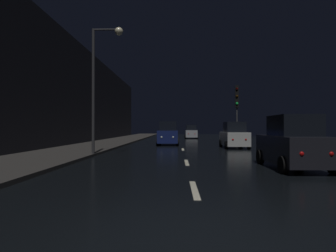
# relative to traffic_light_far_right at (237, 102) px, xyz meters

# --- Properties ---
(ground) EXTENTS (26.57, 84.00, 0.02)m
(ground) POSITION_rel_traffic_light_far_right_xyz_m (-4.78, 3.29, -3.83)
(ground) COLOR black
(sidewalk_left) EXTENTS (4.40, 84.00, 0.15)m
(sidewalk_left) POSITION_rel_traffic_light_far_right_xyz_m (-11.86, 3.29, -3.75)
(sidewalk_left) COLOR #33302D
(sidewalk_left) RESTS_ON ground
(building_facade_left) EXTENTS (0.80, 63.00, 9.33)m
(building_facade_left) POSITION_rel_traffic_light_far_right_xyz_m (-14.46, -0.21, 0.85)
(building_facade_left) COLOR black
(building_facade_left) RESTS_ON ground
(lane_centerline) EXTENTS (0.16, 15.81, 0.01)m
(lane_centerline) POSITION_rel_traffic_light_far_right_xyz_m (-4.78, -11.77, -3.81)
(lane_centerline) COLOR beige
(lane_centerline) RESTS_ON ground
(traffic_light_far_right) EXTENTS (0.35, 0.48, 5.22)m
(traffic_light_far_right) POSITION_rel_traffic_light_far_right_xyz_m (0.00, 0.00, 0.00)
(traffic_light_far_right) COLOR #38383A
(traffic_light_far_right) RESTS_ON ground
(streetlamp_overhead) EXTENTS (1.70, 0.44, 7.02)m
(streetlamp_overhead) POSITION_rel_traffic_light_far_right_xyz_m (-9.30, -9.76, 0.85)
(streetlamp_overhead) COLOR #2D2D30
(streetlamp_overhead) RESTS_ON ground
(car_approaching_headlights) EXTENTS (1.94, 4.21, 2.12)m
(car_approaching_headlights) POSITION_rel_traffic_light_far_right_xyz_m (-6.01, 1.10, -2.85)
(car_approaching_headlights) COLOR #141E51
(car_approaching_headlights) RESTS_ON ground
(car_distant_taillights) EXTENTS (1.80, 3.90, 1.96)m
(car_distant_taillights) POSITION_rel_traffic_light_far_right_xyz_m (-3.14, 16.97, -2.92)
(car_distant_taillights) COLOR #A5A8AD
(car_distant_taillights) RESTS_ON ground
(car_parked_right_far) EXTENTS (1.83, 3.96, 1.99)m
(car_parked_right_far) POSITION_rel_traffic_light_far_right_xyz_m (-0.80, -2.85, -2.91)
(car_parked_right_far) COLOR silver
(car_parked_right_far) RESTS_ON ground
(car_parked_right_near) EXTENTS (1.86, 4.03, 2.03)m
(car_parked_right_near) POSITION_rel_traffic_light_far_right_xyz_m (-0.80, -14.24, -2.89)
(car_parked_right_near) COLOR black
(car_parked_right_near) RESTS_ON ground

